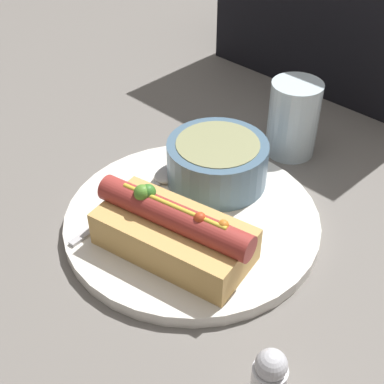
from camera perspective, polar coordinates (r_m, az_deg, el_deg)
name	(u,v)px	position (r m, az deg, el deg)	size (l,w,h in m)	color
ground_plane	(192,225)	(0.59, 0.00, -3.54)	(4.00, 4.00, 0.00)	slate
dinner_plate	(192,220)	(0.59, 0.00, -3.02)	(0.28, 0.28, 0.01)	white
hot_dog	(174,231)	(0.53, -1.97, -4.23)	(0.17, 0.10, 0.07)	tan
soup_bowl	(217,160)	(0.62, 2.71, 3.38)	(0.12, 0.12, 0.05)	slate
spoon	(157,183)	(0.62, -3.72, 1.01)	(0.03, 0.18, 0.01)	#B7B7BC
drinking_glass	(293,119)	(0.69, 10.75, 7.71)	(0.06, 0.06, 0.10)	silver
salt_shaker	(269,380)	(0.44, 8.20, -19.22)	(0.03, 0.03, 0.06)	silver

